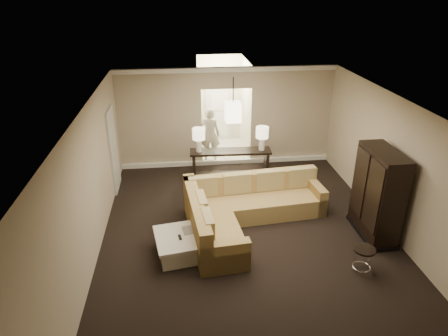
{
  "coord_description": "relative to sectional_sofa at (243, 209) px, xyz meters",
  "views": [
    {
      "loc": [
        -1.29,
        -6.62,
        4.81
      ],
      "look_at": [
        -0.39,
        1.2,
        1.15
      ],
      "focal_mm": 32.0,
      "sensor_mm": 36.0,
      "label": 1
    }
  ],
  "objects": [
    {
      "name": "ground",
      "position": [
        0.04,
        -0.71,
        -0.37
      ],
      "size": [
        8.0,
        8.0,
        0.0
      ],
      "primitive_type": "plane",
      "color": "black",
      "rests_on": "ground"
    },
    {
      "name": "wall_back",
      "position": [
        0.04,
        3.29,
        1.03
      ],
      "size": [
        6.0,
        0.04,
        2.8
      ],
      "primitive_type": "cube",
      "color": "#BAAC8C",
      "rests_on": "ground"
    },
    {
      "name": "wall_left",
      "position": [
        -2.96,
        -0.71,
        1.03
      ],
      "size": [
        0.04,
        8.0,
        2.8
      ],
      "primitive_type": "cube",
      "color": "#BAAC8C",
      "rests_on": "ground"
    },
    {
      "name": "wall_right",
      "position": [
        3.04,
        -0.71,
        1.03
      ],
      "size": [
        0.04,
        8.0,
        2.8
      ],
      "primitive_type": "cube",
      "color": "#BAAC8C",
      "rests_on": "ground"
    },
    {
      "name": "ceiling",
      "position": [
        0.04,
        -0.71,
        2.43
      ],
      "size": [
        6.0,
        8.0,
        0.02
      ],
      "primitive_type": "cube",
      "color": "white",
      "rests_on": "wall_back"
    },
    {
      "name": "crown_molding",
      "position": [
        0.04,
        3.24,
        2.36
      ],
      "size": [
        6.0,
        0.1,
        0.12
      ],
      "primitive_type": "cube",
      "color": "white",
      "rests_on": "wall_back"
    },
    {
      "name": "baseboard",
      "position": [
        0.04,
        3.24,
        -0.31
      ],
      "size": [
        6.0,
        0.1,
        0.12
      ],
      "primitive_type": "cube",
      "color": "white",
      "rests_on": "ground"
    },
    {
      "name": "side_door",
      "position": [
        -2.93,
        2.09,
        0.68
      ],
      "size": [
        0.05,
        0.9,
        2.1
      ],
      "primitive_type": "cube",
      "color": "silver",
      "rests_on": "ground"
    },
    {
      "name": "foyer",
      "position": [
        0.04,
        4.64,
        0.93
      ],
      "size": [
        1.44,
        2.02,
        2.8
      ],
      "color": "beige",
      "rests_on": "ground"
    },
    {
      "name": "sectional_sofa",
      "position": [
        0.0,
        0.0,
        0.0
      ],
      "size": [
        3.18,
        2.66,
        0.93
      ],
      "rotation": [
        0.0,
        0.0,
        0.09
      ],
      "color": "brown",
      "rests_on": "ground"
    },
    {
      "name": "coffee_table",
      "position": [
        -1.32,
        -0.89,
        -0.16
      ],
      "size": [
        1.16,
        1.16,
        0.43
      ],
      "rotation": [
        0.0,
        0.0,
        0.16
      ],
      "color": "silver",
      "rests_on": "ground"
    },
    {
      "name": "console_table",
      "position": [
        0.02,
        2.26,
        0.12
      ],
      "size": [
        2.14,
        0.58,
        0.82
      ],
      "rotation": [
        0.0,
        0.0,
        -0.04
      ],
      "color": "black",
      "rests_on": "ground"
    },
    {
      "name": "armoire",
      "position": [
        2.63,
        -0.66,
        0.53
      ],
      "size": [
        0.56,
        1.31,
        1.89
      ],
      "color": "black",
      "rests_on": "ground"
    },
    {
      "name": "drink_table",
      "position": [
        1.92,
        -1.8,
        -0.01
      ],
      "size": [
        0.4,
        0.4,
        0.5
      ],
      "rotation": [
        0.0,
        0.0,
        0.25
      ],
      "color": "black",
      "rests_on": "ground"
    },
    {
      "name": "table_lamp_left",
      "position": [
        -0.8,
        2.3,
        0.87
      ],
      "size": [
        0.33,
        0.33,
        0.63
      ],
      "color": "white",
      "rests_on": "console_table"
    },
    {
      "name": "table_lamp_right",
      "position": [
        0.84,
        2.22,
        0.87
      ],
      "size": [
        0.33,
        0.33,
        0.63
      ],
      "color": "white",
      "rests_on": "console_table"
    },
    {
      "name": "pendant_light",
      "position": [
        0.04,
        1.99,
        1.58
      ],
      "size": [
        0.38,
        0.38,
        1.09
      ],
      "color": "black",
      "rests_on": "ceiling"
    },
    {
      "name": "person",
      "position": [
        -0.41,
        3.59,
        0.51
      ],
      "size": [
        0.72,
        0.56,
        1.77
      ],
      "primitive_type": "imported",
      "rotation": [
        0.0,
        0.0,
        2.91
      ],
      "color": "beige",
      "rests_on": "ground"
    }
  ]
}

